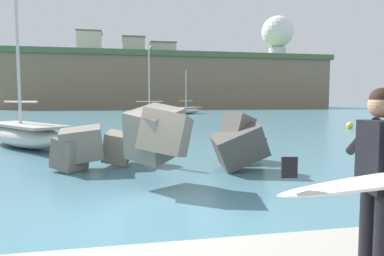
% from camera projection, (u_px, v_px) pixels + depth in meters
% --- Properties ---
extents(ground_plane, '(400.00, 400.00, 0.00)m').
position_uv_depth(ground_plane, '(146.00, 214.00, 5.85)').
color(ground_plane, '#42707F').
extents(breakwater_jetty, '(29.73, 6.62, 2.38)m').
position_uv_depth(breakwater_jetty, '(123.00, 143.00, 7.38)').
color(breakwater_jetty, slate).
rests_on(breakwater_jetty, ground).
extents(boat_near_left, '(5.33, 5.77, 6.06)m').
position_uv_depth(boat_near_left, '(188.00, 110.00, 48.99)').
color(boat_near_left, white).
rests_on(boat_near_left, ground).
extents(boat_near_right, '(4.60, 3.12, 7.01)m').
position_uv_depth(boat_near_right, '(146.00, 115.00, 32.58)').
color(boat_near_right, '#EAC64C').
rests_on(boat_near_right, ground).
extents(boat_mid_left, '(4.59, 5.41, 8.40)m').
position_uv_depth(boat_mid_left, '(25.00, 134.00, 14.06)').
color(boat_mid_left, beige).
rests_on(boat_mid_left, ground).
extents(mooring_buoy_middle, '(0.44, 0.44, 0.44)m').
position_uv_depth(mooring_buoy_middle, '(350.00, 125.00, 23.55)').
color(mooring_buoy_middle, yellow).
rests_on(mooring_buoy_middle, ground).
extents(headland_bluff, '(75.44, 39.92, 12.78)m').
position_uv_depth(headland_bluff, '(167.00, 84.00, 95.39)').
color(headland_bluff, '#847056').
rests_on(headland_bluff, ground).
extents(radar_dome, '(8.61, 8.61, 11.96)m').
position_uv_depth(radar_dome, '(277.00, 34.00, 94.17)').
color(radar_dome, silver).
rests_on(radar_dome, headland_bluff).
extents(station_building_west, '(6.01, 5.65, 6.11)m').
position_uv_depth(station_building_west, '(90.00, 44.00, 85.92)').
color(station_building_west, beige).
rests_on(station_building_west, headland_bluff).
extents(station_building_central, '(5.77, 7.93, 5.20)m').
position_uv_depth(station_building_central, '(133.00, 48.00, 89.99)').
color(station_building_central, '#B2ADA3').
rests_on(station_building_central, headland_bluff).
extents(station_building_east, '(6.89, 7.44, 4.38)m').
position_uv_depth(station_building_east, '(162.00, 52.00, 93.13)').
color(station_building_east, '#B2ADA3').
rests_on(station_building_east, headland_bluff).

